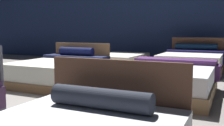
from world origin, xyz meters
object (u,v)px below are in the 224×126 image
(bed_3, at_px, (167,80))
(bed_5, at_px, (192,62))
(bed_2, at_px, (60,71))
(bed_4, at_px, (119,61))

(bed_3, height_order, bed_5, bed_5)
(bed_2, relative_size, bed_5, 0.96)
(bed_4, distance_m, bed_5, 2.21)
(bed_2, height_order, bed_4, bed_2)
(bed_2, distance_m, bed_5, 3.77)
(bed_4, height_order, bed_5, bed_5)
(bed_3, distance_m, bed_4, 3.76)
(bed_4, relative_size, bed_5, 0.96)
(bed_4, bearing_deg, bed_5, 1.57)
(bed_5, bearing_deg, bed_4, -179.37)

